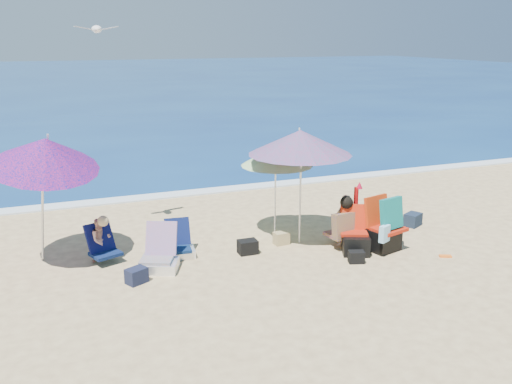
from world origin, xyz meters
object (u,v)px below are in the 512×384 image
object	(u,v)px
umbrella_blue	(45,153)
person_center	(346,222)
camp_chair_right	(384,231)
seagull	(97,29)
chair_rainbow	(160,258)
umbrella_turquoise	(300,142)
chair_navy	(180,247)
camp_chair_left	(355,239)
person_left	(101,240)
umbrella_striped	(277,155)
furled_umbrella	(356,208)

from	to	relation	value
umbrella_blue	person_center	distance (m)	5.43
camp_chair_right	seagull	bearing A→B (deg)	151.75
chair_rainbow	camp_chair_right	bearing A→B (deg)	-8.92
umbrella_turquoise	camp_chair_right	world-z (taller)	umbrella_turquoise
chair_navy	seagull	distance (m)	4.14
camp_chair_left	person_center	xyz separation A→B (m)	(0.00, 0.37, 0.23)
camp_chair_left	seagull	distance (m)	5.97
camp_chair_left	person_left	xyz separation A→B (m)	(-4.34, 1.27, 0.14)
chair_rainbow	camp_chair_right	world-z (taller)	camp_chair_right
camp_chair_right	person_left	distance (m)	5.08
seagull	umbrella_blue	bearing A→B (deg)	-136.54
chair_rainbow	seagull	xyz separation A→B (m)	(-0.58, 1.84, 3.74)
umbrella_turquoise	camp_chair_right	xyz separation A→B (m)	(1.27, -0.97, -1.56)
umbrella_striped	camp_chair_right	bearing A→B (deg)	-43.98
umbrella_striped	umbrella_blue	size ratio (longest dim) A/B	0.76
furled_umbrella	camp_chair_left	bearing A→B (deg)	-120.69
furled_umbrella	camp_chair_left	size ratio (longest dim) A/B	1.36
person_center	chair_rainbow	bearing A→B (deg)	176.92
chair_navy	person_left	size ratio (longest dim) A/B	0.74
furled_umbrella	chair_rainbow	bearing A→B (deg)	-179.23
umbrella_striped	person_center	distance (m)	1.81
umbrella_blue	person_left	distance (m)	1.77
person_center	seagull	bearing A→B (deg)	153.42
chair_rainbow	camp_chair_right	size ratio (longest dim) A/B	0.81
chair_navy	umbrella_striped	bearing A→B (deg)	10.02
umbrella_turquoise	camp_chair_left	bearing A→B (deg)	-51.11
camp_chair_right	person_left	size ratio (longest dim) A/B	1.20
camp_chair_left	umbrella_blue	bearing A→B (deg)	164.99
umbrella_turquoise	furled_umbrella	bearing A→B (deg)	-15.06
umbrella_striped	camp_chair_left	distance (m)	2.17
umbrella_turquoise	chair_rainbow	size ratio (longest dim) A/B	2.74
furled_umbrella	chair_navy	distance (m)	3.43
seagull	umbrella_turquoise	bearing A→B (deg)	-24.24
furled_umbrella	person_center	xyz separation A→B (m)	(-0.35, -0.24, -0.15)
umbrella_turquoise	person_center	size ratio (longest dim) A/B	2.32
chair_rainbow	camp_chair_left	xyz separation A→B (m)	(3.46, -0.55, 0.05)
umbrella_striped	seagull	distance (m)	3.98
umbrella_blue	chair_navy	world-z (taller)	umbrella_blue
chair_navy	seagull	world-z (taller)	seagull
camp_chair_right	umbrella_blue	bearing A→B (deg)	165.65
umbrella_blue	furled_umbrella	world-z (taller)	umbrella_blue
umbrella_turquoise	camp_chair_left	xyz separation A→B (m)	(0.72, -0.89, -1.68)
camp_chair_left	person_center	bearing A→B (deg)	89.40
camp_chair_right	person_center	distance (m)	0.71
camp_chair_left	seagull	bearing A→B (deg)	149.41
furled_umbrella	camp_chair_right	xyz separation A→B (m)	(0.19, -0.68, -0.26)
chair_navy	chair_rainbow	size ratio (longest dim) A/B	0.76
umbrella_blue	furled_umbrella	distance (m)	5.69
umbrella_turquoise	chair_navy	bearing A→B (deg)	176.66
chair_navy	furled_umbrella	bearing A→B (deg)	-7.17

